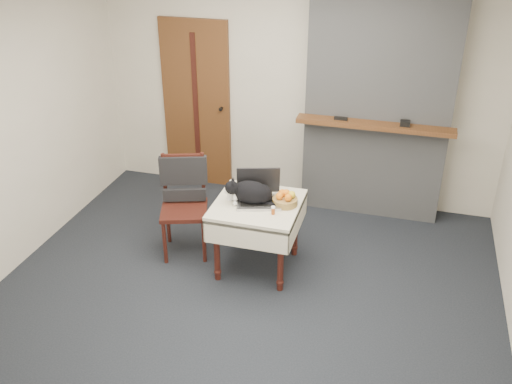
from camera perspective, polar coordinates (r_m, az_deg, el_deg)
ground at (r=5.29m, az=-0.97°, el=-9.76°), size 4.50×4.50×0.00m
room_shell at (r=4.86m, az=0.47°, el=10.34°), size 4.52×4.01×2.61m
door at (r=6.83m, az=-5.96°, el=8.65°), size 0.82×0.10×2.00m
chimney at (r=6.17m, az=12.16°, el=9.00°), size 1.62×0.48×2.60m
side_table at (r=5.27m, az=0.13°, el=-2.18°), size 0.78×0.78×0.70m
laptop at (r=5.23m, az=0.25°, el=-0.12°), size 0.48×0.44×0.30m
cat at (r=5.17m, az=-0.41°, el=-0.07°), size 0.53×0.30×0.25m
cream_jar at (r=5.26m, az=-2.58°, el=-0.37°), size 0.07×0.07×0.08m
pill_bottle at (r=5.02m, az=1.73°, el=-1.83°), size 0.04×0.04×0.08m
fruit_basket at (r=5.18m, az=2.94°, el=-0.74°), size 0.23×0.23×0.13m
desk_clutter at (r=5.19m, az=1.94°, el=-1.27°), size 0.15×0.07×0.01m
chair at (r=5.61m, az=-7.23°, el=0.13°), size 0.57×0.56×1.00m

